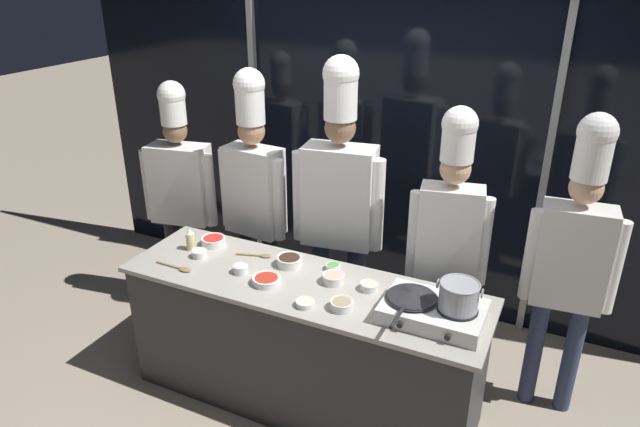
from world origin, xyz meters
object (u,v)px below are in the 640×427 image
object	(u,v)px
serving_spoon_slotted	(181,268)
chef_line	(339,194)
prep_bowl_noodles	(305,303)
prep_bowl_mushrooms	(342,304)
prep_bowl_rice	(241,268)
prep_bowl_chili_flakes	(266,280)
prep_bowl_shrimp	(333,278)
frying_pan	(412,295)
serving_spoon_solid	(260,256)
chef_apprentice	(573,251)
prep_bowl_bell_pepper	(213,241)
chef_head	(181,185)
prep_bowl_scallions	(333,266)
prep_bowl_chicken	(369,286)
chef_sous	(254,186)
squeeze_bottle_oil	(190,240)
stock_pot	(459,295)
prep_bowl_soy_glaze	(289,260)
chef_pastry	(449,229)
portable_stove	(433,311)
prep_bowl_bean_sprouts	(199,253)

from	to	relation	value
serving_spoon_slotted	chef_line	xyz separation A→B (m)	(0.71, 0.83, 0.32)
prep_bowl_noodles	prep_bowl_mushrooms	distance (m)	0.20
prep_bowl_noodles	prep_bowl_rice	distance (m)	0.55
prep_bowl_chili_flakes	prep_bowl_shrimp	distance (m)	0.40
frying_pan	serving_spoon_solid	size ratio (longest dim) A/B	2.11
prep_bowl_mushrooms	chef_apprentice	distance (m)	1.37
prep_bowl_bell_pepper	chef_head	size ratio (longest dim) A/B	0.09
prep_bowl_rice	chef_head	world-z (taller)	chef_head
chef_line	prep_bowl_mushrooms	bearing A→B (deg)	107.12
serving_spoon_solid	chef_head	world-z (taller)	chef_head
prep_bowl_scallions	prep_bowl_chicken	bearing A→B (deg)	-23.60
frying_pan	chef_sous	size ratio (longest dim) A/B	0.25
squeeze_bottle_oil	prep_bowl_chicken	bearing A→B (deg)	1.67
prep_bowl_bell_pepper	prep_bowl_mushrooms	xyz separation A→B (m)	(1.09, -0.33, -0.00)
prep_bowl_noodles	chef_apprentice	world-z (taller)	chef_apprentice
chef_sous	chef_apprentice	world-z (taller)	chef_sous
frying_pan	prep_bowl_noodles	world-z (taller)	frying_pan
stock_pot	prep_bowl_chili_flakes	distance (m)	1.13
frying_pan	prep_bowl_scallions	xyz separation A→B (m)	(-0.58, 0.26, -0.10)
prep_bowl_soy_glaze	prep_bowl_scallions	bearing A→B (deg)	14.31
prep_bowl_chicken	prep_bowl_shrimp	bearing A→B (deg)	-175.72
prep_bowl_soy_glaze	chef_sous	distance (m)	0.77
stock_pot	chef_apprentice	world-z (taller)	chef_apprentice
prep_bowl_shrimp	chef_pastry	distance (m)	0.78
squeeze_bottle_oil	chef_head	size ratio (longest dim) A/B	0.08
chef_line	chef_apprentice	world-z (taller)	chef_line
portable_stove	chef_pastry	bearing A→B (deg)	97.94
prep_bowl_soy_glaze	chef_head	distance (m)	1.31
frying_pan	stock_pot	bearing A→B (deg)	1.34
prep_bowl_noodles	chef_pastry	xyz separation A→B (m)	(0.59, 0.82, 0.22)
prep_bowl_chicken	chef_sous	bearing A→B (deg)	153.91
prep_bowl_chicken	prep_bowl_bean_sprouts	bearing A→B (deg)	-175.11
prep_bowl_chicken	stock_pot	bearing A→B (deg)	-13.57
chef_pastry	chef_head	bearing A→B (deg)	-11.96
prep_bowl_scallions	prep_bowl_noodles	bearing A→B (deg)	-86.39
prep_bowl_bean_sprouts	prep_bowl_soy_glaze	xyz separation A→B (m)	(0.58, 0.15, 0.01)
prep_bowl_chili_flakes	chef_sous	size ratio (longest dim) A/B	0.09
prep_bowl_bean_sprouts	prep_bowl_soy_glaze	distance (m)	0.60
frying_pan	prep_bowl_bell_pepper	world-z (taller)	frying_pan
prep_bowl_noodles	prep_bowl_mushrooms	size ratio (longest dim) A/B	0.81
portable_stove	chef_sous	xyz separation A→B (m)	(-1.52, 0.67, 0.23)
prep_bowl_bean_sprouts	chef_head	xyz separation A→B (m)	(-0.64, 0.64, 0.14)
serving_spoon_slotted	chef_pastry	size ratio (longest dim) A/B	0.14
prep_bowl_noodles	chef_sous	size ratio (longest dim) A/B	0.05
frying_pan	prep_bowl_shrimp	world-z (taller)	frying_pan
prep_bowl_scallions	serving_spoon_solid	bearing A→B (deg)	-174.28
serving_spoon_solid	chef_line	world-z (taller)	chef_line
prep_bowl_noodles	chef_apprentice	bearing A→B (deg)	33.37
chef_apprentice	prep_bowl_mushrooms	bearing A→B (deg)	30.63
prep_bowl_soy_glaze	serving_spoon_solid	xyz separation A→B (m)	(-0.22, 0.02, -0.03)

